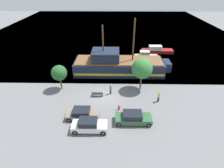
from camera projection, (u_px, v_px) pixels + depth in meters
name	position (u px, v px, depth m)	size (l,w,h in m)	color
ground_plane	(104.00, 97.00, 27.74)	(160.00, 160.00, 0.00)	slate
water_surface	(111.00, 28.00, 65.17)	(80.00, 80.00, 0.00)	#33566B
pirate_ship	(118.00, 65.00, 33.94)	(18.37, 5.28, 10.34)	#192338
moored_boat_dockside	(157.00, 50.00, 43.51)	(7.72, 2.06, 1.79)	maroon
moored_boat_outer	(146.00, 56.00, 40.41)	(5.32, 1.84, 1.78)	#B7B2A8
parked_car_curb_front	(82.00, 114.00, 23.34)	(4.34, 1.93, 1.42)	#7F705B
parked_car_curb_mid	(133.00, 118.00, 22.59)	(4.69, 1.93, 1.53)	#2D5B38
parked_car_curb_rear	(89.00, 125.00, 21.37)	(4.35, 1.80, 1.66)	white
fire_hydrant	(119.00, 107.00, 24.89)	(0.42, 0.25, 0.76)	red
bench_promenade_east	(97.00, 94.00, 27.67)	(1.77, 0.45, 0.85)	#4C4742
pedestrian_walking_near	(111.00, 89.00, 28.04)	(0.32, 0.32, 1.74)	#232838
pedestrian_walking_far	(159.00, 97.00, 26.28)	(0.32, 0.32, 1.75)	#232838
tree_row_east	(59.00, 73.00, 28.23)	(2.53, 2.53, 4.30)	brown
tree_row_mideast	(142.00, 69.00, 27.86)	(3.35, 3.35, 5.47)	brown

